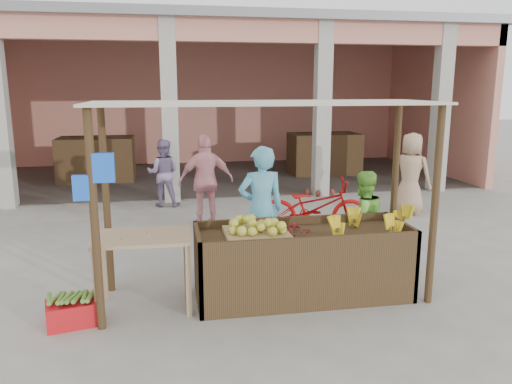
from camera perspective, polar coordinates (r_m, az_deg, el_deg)
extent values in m
plane|color=gray|center=(6.27, 0.74, -12.07)|extent=(60.00, 60.00, 0.00)
cube|color=tan|center=(17.06, -6.62, 10.03)|extent=(14.00, 0.20, 4.00)
cube|color=tan|center=(16.23, 19.57, 9.34)|extent=(0.20, 6.00, 4.00)
cube|color=tan|center=(11.39, -4.88, 17.96)|extent=(14.00, 0.30, 0.50)
cube|color=gray|center=(14.25, -6.04, 18.14)|extent=(14.40, 6.40, 0.20)
cube|color=#B2ADA3|center=(11.28, -9.84, 8.98)|extent=(0.35, 0.35, 4.00)
cube|color=#B2ADA3|center=(11.84, 7.57, 9.19)|extent=(0.35, 0.35, 4.00)
cube|color=#B2ADA3|center=(13.07, 20.36, 8.81)|extent=(0.35, 0.35, 4.00)
cube|color=#47331C|center=(14.38, -17.76, 3.59)|extent=(2.00, 1.20, 1.20)
cube|color=#47331C|center=(14.97, 7.77, 4.36)|extent=(2.00, 1.20, 1.20)
cube|color=#47331C|center=(6.22, 5.32, -8.32)|extent=(2.60, 0.95, 0.80)
cylinder|color=#47331C|center=(5.40, -17.95, -3.40)|extent=(0.09, 0.09, 2.35)
cylinder|color=#47331C|center=(6.15, 19.75, -1.69)|extent=(0.09, 0.09, 2.35)
cylinder|color=#47331C|center=(6.42, -16.74, -0.95)|extent=(0.09, 0.09, 2.35)
cylinder|color=#47331C|center=(7.06, 15.55, 0.27)|extent=(0.09, 0.09, 2.35)
cube|color=#C0B59F|center=(5.82, 1.14, 10.16)|extent=(4.00, 1.35, 0.03)
cube|color=blue|center=(5.27, -17.05, 2.68)|extent=(0.22, 0.08, 0.30)
cube|color=blue|center=(5.34, -19.27, 0.45)|extent=(0.18, 0.07, 0.26)
cube|color=#A38554|center=(5.98, 0.05, -4.76)|extent=(0.75, 0.65, 0.06)
ellipsoid|color=gold|center=(5.96, 0.05, -3.84)|extent=(0.64, 0.56, 0.14)
ellipsoid|color=maroon|center=(6.08, 4.40, -4.21)|extent=(0.39, 0.32, 0.12)
cube|color=tan|center=(5.88, -12.82, -5.05)|extent=(1.11, 0.75, 0.04)
cube|color=tan|center=(5.78, -17.73, -10.29)|extent=(0.06, 0.06, 0.84)
cube|color=tan|center=(5.72, -7.72, -10.02)|extent=(0.06, 0.06, 0.84)
cube|color=tan|center=(6.36, -17.02, -8.17)|extent=(0.06, 0.06, 0.84)
cube|color=tan|center=(6.31, -7.98, -7.90)|extent=(0.06, 0.06, 0.84)
cube|color=red|center=(5.95, -20.37, -12.83)|extent=(0.58, 0.47, 0.27)
ellipsoid|color=maroon|center=(11.80, 7.14, 0.96)|extent=(0.47, 0.47, 0.64)
ellipsoid|color=maroon|center=(11.97, 8.76, 1.06)|extent=(0.47, 0.47, 0.64)
ellipsoid|color=maroon|center=(12.16, 7.56, 1.27)|extent=(0.47, 0.47, 0.64)
ellipsoid|color=maroon|center=(11.89, 5.94, 1.07)|extent=(0.47, 0.47, 0.64)
imported|color=#5CBDDC|center=(6.91, 0.59, -1.50)|extent=(0.74, 0.56, 1.89)
imported|color=#80D548|center=(7.13, 12.07, -2.97)|extent=(0.79, 0.55, 1.50)
imported|color=#A20B09|center=(8.70, 6.64, -1.61)|extent=(1.02, 2.09, 1.05)
imported|color=pink|center=(9.14, -5.74, 1.61)|extent=(1.14, 0.69, 1.84)
imported|color=tan|center=(10.54, 17.29, 2.49)|extent=(1.03, 1.03, 1.83)
imported|color=gray|center=(10.93, -10.57, 2.50)|extent=(0.84, 0.56, 1.59)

